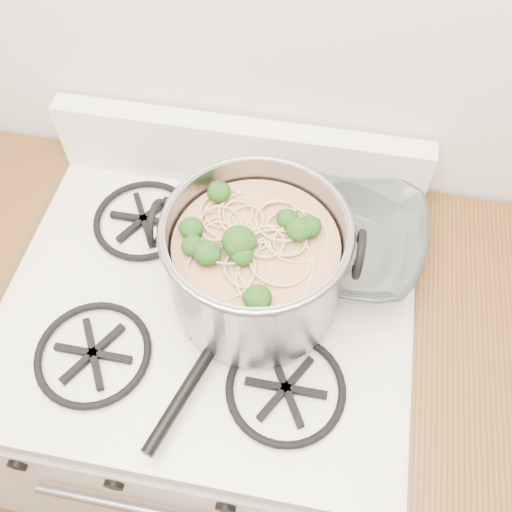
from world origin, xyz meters
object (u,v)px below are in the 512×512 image
object	(u,v)px
spatula	(228,323)
stock_pot	(256,263)
gas_range	(221,391)
glass_bowl	(342,244)

from	to	relation	value
spatula	stock_pot	bearing A→B (deg)	81.71
gas_range	stock_pot	distance (m)	0.59
gas_range	stock_pot	bearing A→B (deg)	13.52
gas_range	spatula	xyz separation A→B (m)	(0.05, -0.06, 0.50)
gas_range	stock_pot	size ratio (longest dim) A/B	2.72
stock_pot	glass_bowl	bearing A→B (deg)	41.70
spatula	glass_bowl	world-z (taller)	glass_bowl
stock_pot	spatula	bearing A→B (deg)	-115.34
stock_pot	glass_bowl	size ratio (longest dim) A/B	2.79
stock_pot	spatula	distance (m)	0.12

